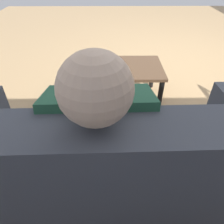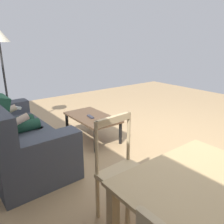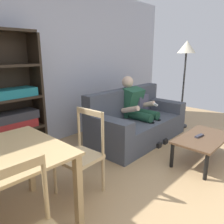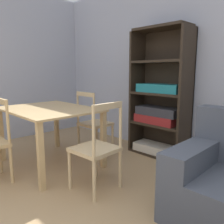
{
  "view_description": "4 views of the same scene",
  "coord_description": "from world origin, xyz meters",
  "views": [
    {
      "loc": [
        1.13,
        2.67,
        1.32
      ],
      "look_at": [
        1.13,
        1.88,
        0.7
      ],
      "focal_mm": 33.39,
      "sensor_mm": 36.0,
      "label": 1
    },
    {
      "loc": [
        -1.84,
        2.55,
        1.57
      ],
      "look_at": [
        -0.2,
        1.3,
        0.9
      ],
      "focal_mm": 35.9,
      "sensor_mm": 36.0,
      "label": 2
    },
    {
      "loc": [
        -1.96,
        -0.35,
        1.56
      ],
      "look_at": [
        -0.2,
        1.3,
        0.9
      ],
      "focal_mm": 35.4,
      "sensor_mm": 36.0,
      "label": 3
    },
    {
      "loc": [
        1.19,
        -0.04,
        1.24
      ],
      "look_at": [
        -0.2,
        1.3,
        0.9
      ],
      "focal_mm": 37.02,
      "sensor_mm": 36.0,
      "label": 4
    }
  ],
  "objects": [
    {
      "name": "wall_back",
      "position": [
        0.0,
        3.02,
        1.33
      ],
      "size": [
        6.29,
        0.12,
        2.66
      ],
      "primitive_type": "cube",
      "color": "#B2B7C6",
      "rests_on": "ground_plane"
    },
    {
      "name": "couch",
      "position": [
        1.13,
        1.95,
        0.33
      ],
      "size": [
        1.94,
        0.92,
        0.91
      ],
      "color": "#474C56",
      "rests_on": "ground_plane"
    },
    {
      "name": "person_lounging",
      "position": [
        1.18,
        1.97,
        0.58
      ],
      "size": [
        0.6,
        0.91,
        1.13
      ],
      "color": "#23563D",
      "rests_on": "ground_plane"
    },
    {
      "name": "coffee_table",
      "position": [
        1.09,
        0.72,
        0.33
      ],
      "size": [
        0.98,
        0.55,
        0.38
      ],
      "color": "brown",
      "rests_on": "ground_plane"
    },
    {
      "name": "tv_remote",
      "position": [
        1.06,
        0.76,
        0.39
      ],
      "size": [
        0.17,
        0.07,
        0.02
      ],
      "primitive_type": "cube",
      "rotation": [
        0.0,
        0.0,
        1.44
      ],
      "color": "#2D2D38",
      "rests_on": "coffee_table"
    },
    {
      "name": "bookshelf",
      "position": [
        -0.73,
        2.78,
        0.78
      ],
      "size": [
        0.87,
        0.36,
        1.85
      ],
      "color": "#2D2319",
      "rests_on": "ground_plane"
    },
    {
      "name": "dining_chair_facing_couch",
      "position": [
        -0.57,
        1.43,
        0.45
      ],
      "size": [
        0.45,
        0.45,
        0.94
      ],
      "color": "#D1B27F",
      "rests_on": "ground_plane"
    },
    {
      "name": "floor_lamp",
      "position": [
        2.36,
        1.68,
        1.49
      ],
      "size": [
        0.36,
        0.36,
        1.77
      ],
      "color": "black",
      "rests_on": "ground_plane"
    }
  ]
}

